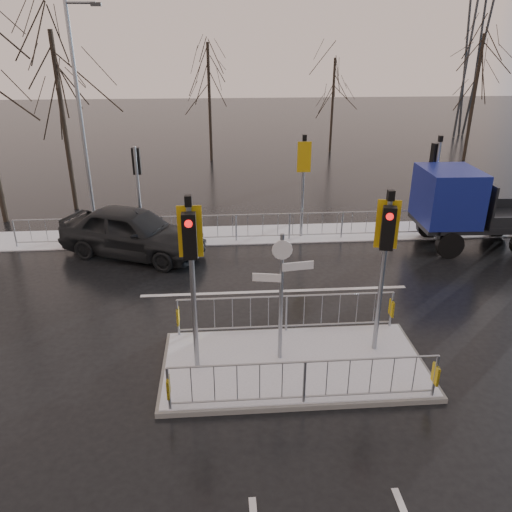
{
  "coord_description": "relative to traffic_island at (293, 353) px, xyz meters",
  "views": [
    {
      "loc": [
        -1.59,
        -9.45,
        6.9
      ],
      "look_at": [
        -0.69,
        2.36,
        1.8
      ],
      "focal_mm": 35.0,
      "sensor_mm": 36.0,
      "label": 1
    }
  ],
  "objects": [
    {
      "name": "traffic_island",
      "position": [
        0.0,
        0.0,
        0.0
      ],
      "size": [
        6.0,
        3.04,
        4.15
      ],
      "color": "slate",
      "rests_on": "ground"
    },
    {
      "name": "far_kerb_fixtures",
      "position": [
        0.31,
        8.08,
        0.63
      ],
      "size": [
        18.0,
        0.65,
        3.83
      ],
      "color": "gray",
      "rests_on": "ground"
    },
    {
      "name": "tree_far_b",
      "position": [
        6.01,
        23.99,
        3.79
      ],
      "size": [
        3.25,
        3.25,
        6.14
      ],
      "color": "black",
      "rests_on": "ground"
    },
    {
      "name": "car_far_lane",
      "position": [
        -4.61,
        6.95,
        0.48
      ],
      "size": [
        5.48,
        3.89,
        1.73
      ],
      "primitive_type": "imported",
      "rotation": [
        0.0,
        0.0,
        1.16
      ],
      "color": "black",
      "rests_on": "ground"
    },
    {
      "name": "tree_far_c",
      "position": [
        14.01,
        20.99,
        4.76
      ],
      "size": [
        4.0,
        4.0,
        7.55
      ],
      "color": "black",
      "rests_on": "ground"
    },
    {
      "name": "tree_near_b",
      "position": [
        -7.99,
        12.49,
        4.76
      ],
      "size": [
        4.0,
        4.0,
        7.55
      ],
      "color": "black",
      "rests_on": "ground"
    },
    {
      "name": "street_lamp_left",
      "position": [
        -6.42,
        9.49,
        4.1
      ],
      "size": [
        1.25,
        0.18,
        8.2
      ],
      "color": "gray",
      "rests_on": "ground"
    },
    {
      "name": "tree_far_a",
      "position": [
        -1.99,
        21.99,
        4.43
      ],
      "size": [
        3.75,
        3.75,
        7.08
      ],
      "color": "black",
      "rests_on": "ground"
    },
    {
      "name": "flatbed_truck",
      "position": [
        7.3,
        6.84,
        1.14
      ],
      "size": [
        6.28,
        2.49,
        2.87
      ],
      "color": "black",
      "rests_on": "ground"
    },
    {
      "name": "lane_markings",
      "position": [
        0.01,
        -0.34,
        -0.39
      ],
      "size": [
        8.0,
        11.38,
        0.01
      ],
      "color": "silver",
      "rests_on": "ground"
    },
    {
      "name": "snow_verge",
      "position": [
        0.01,
        8.59,
        -0.37
      ],
      "size": [
        30.0,
        2.0,
        0.04
      ],
      "primitive_type": "cube",
      "color": "white",
      "rests_on": "ground"
    },
    {
      "name": "ground",
      "position": [
        0.01,
        -0.01,
        -0.39
      ],
      "size": [
        120.0,
        120.0,
        0.0
      ],
      "primitive_type": "plane",
      "color": "black",
      "rests_on": "ground"
    }
  ]
}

